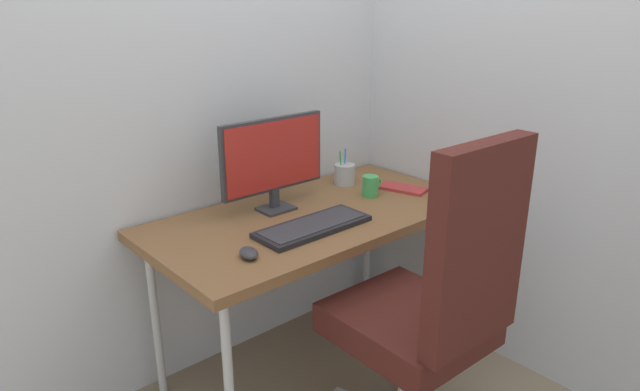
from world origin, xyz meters
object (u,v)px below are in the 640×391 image
at_px(coffee_mug, 371,186).
at_px(mouse, 249,253).
at_px(monitor, 273,158).
at_px(office_chair, 432,302).
at_px(notebook, 403,188).
at_px(keyboard, 313,226).
at_px(pen_holder, 345,174).

bearing_deg(coffee_mug, mouse, -167.73).
bearing_deg(mouse, monitor, 59.43).
relative_size(office_chair, notebook, 5.45).
xyz_separation_m(monitor, keyboard, (-0.02, -0.27, -0.21)).
bearing_deg(mouse, coffee_mug, 29.48).
bearing_deg(pen_holder, notebook, -59.36).
bearing_deg(notebook, mouse, 170.81).
relative_size(monitor, mouse, 5.25).
bearing_deg(pen_holder, coffee_mug, -99.18).
xyz_separation_m(notebook, coffee_mug, (-0.17, 0.04, 0.04)).
relative_size(office_chair, coffee_mug, 11.22).
relative_size(mouse, notebook, 0.42).
bearing_deg(monitor, notebook, -17.16).
relative_size(keyboard, mouse, 5.02).
distance_m(mouse, notebook, 0.95).
xyz_separation_m(office_chair, monitor, (-0.06, 0.78, 0.35)).
bearing_deg(keyboard, monitor, 86.24).
distance_m(office_chair, notebook, 0.81).
height_order(mouse, coffee_mug, coffee_mug).
bearing_deg(office_chair, notebook, 48.25).
xyz_separation_m(mouse, notebook, (0.94, 0.13, -0.01)).
relative_size(mouse, pen_holder, 0.56).
bearing_deg(office_chair, monitor, 94.59).
bearing_deg(keyboard, mouse, -171.90).
relative_size(office_chair, mouse, 12.81).
bearing_deg(keyboard, pen_holder, 34.28).
height_order(office_chair, notebook, office_chair).
height_order(monitor, mouse, monitor).
relative_size(keyboard, notebook, 2.13).
distance_m(keyboard, pen_holder, 0.57).
xyz_separation_m(pen_holder, notebook, (0.14, -0.24, -0.04)).
height_order(mouse, notebook, mouse).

